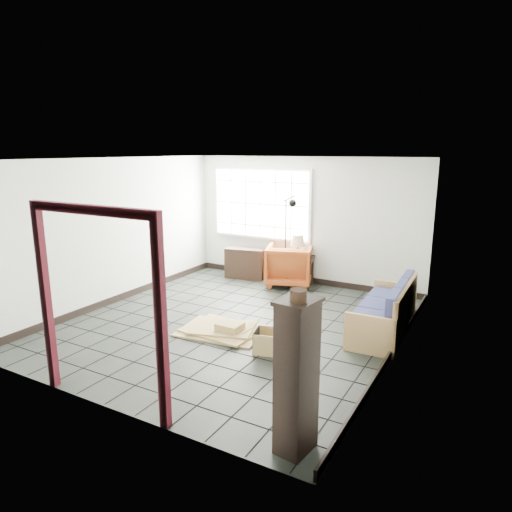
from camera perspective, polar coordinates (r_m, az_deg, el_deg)
The scene contains 15 objects.
ground at distance 7.42m, azimuth -2.65°, elevation -8.47°, with size 5.50×5.50×0.00m, color black.
room_shell at distance 7.00m, azimuth -2.67°, elevation 4.49°, with size 5.02×5.52×2.61m.
window_panel at distance 9.80m, azimuth 0.62°, elevation 6.54°, with size 2.32×0.08×1.52m.
doorway_trim at distance 5.01m, azimuth -19.34°, elevation -3.29°, with size 1.80×0.08×2.20m.
futon_sofa at distance 7.26m, azimuth 16.08°, elevation -6.99°, with size 0.77×1.87×0.82m.
armchair at distance 9.37m, azimuth 4.20°, elevation -0.89°, with size 0.90×0.84×0.92m, color #9B3616.
side_table at distance 9.27m, azimuth 5.46°, elevation -0.79°, with size 0.68×0.68×0.62m.
table_lamp at distance 9.22m, azimuth 5.24°, elevation 1.82°, with size 0.37×0.37×0.45m.
projector at distance 9.25m, azimuth 5.38°, elevation 0.19°, with size 0.29×0.22×0.10m.
floor_lamp at distance 9.17m, azimuth 4.10°, elevation 2.24°, with size 0.50×0.46×1.87m.
console_shelf at distance 9.88m, azimuth -1.36°, elevation -0.91°, with size 0.90×0.50×0.66m.
tall_shelf at distance 4.25m, azimuth 5.10°, elevation -14.71°, with size 0.36×0.44×1.48m.
pot at distance 3.89m, azimuth 5.31°, elevation -4.97°, with size 0.16×0.16×0.11m.
open_box at distance 6.41m, azimuth 1.95°, elevation -10.62°, with size 0.79×0.53×0.41m.
cardboard_pile at distance 7.10m, azimuth -4.11°, elevation -9.10°, with size 1.39×1.07×0.19m.
Camera 1 is at (3.66, -5.85, 2.74)m, focal length 32.00 mm.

